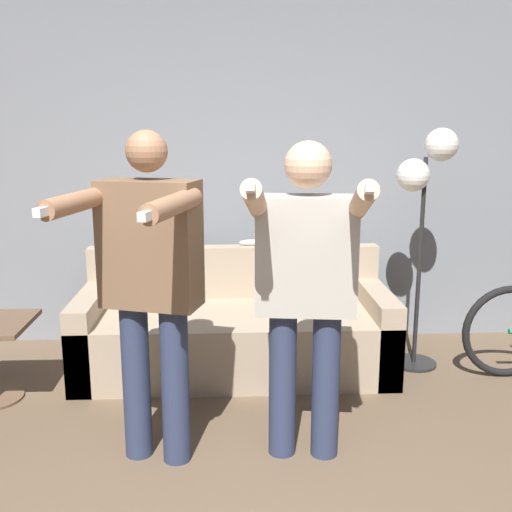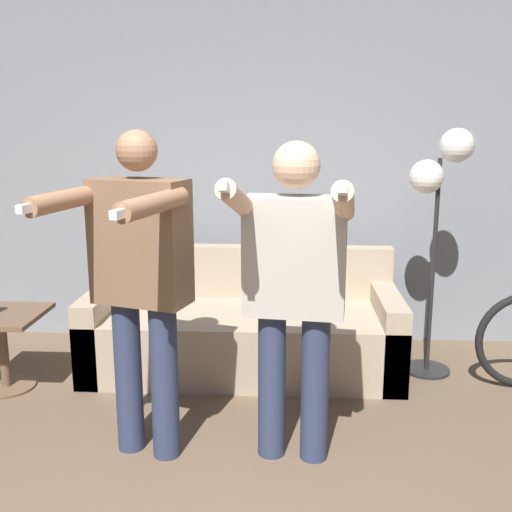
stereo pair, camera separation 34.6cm
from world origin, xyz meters
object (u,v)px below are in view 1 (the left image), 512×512
(couch, at_px, (235,331))
(person_left, at_px, (150,277))
(cat, at_px, (279,235))
(person_right, at_px, (306,279))
(floor_lamp, at_px, (426,183))

(couch, relative_size, person_left, 1.28)
(couch, relative_size, cat, 4.39)
(couch, distance_m, person_left, 1.43)
(couch, bearing_deg, person_right, -73.98)
(person_right, bearing_deg, couch, 112.82)
(person_left, xyz_separation_m, floor_lamp, (1.71, 1.16, 0.33))
(person_left, height_order, floor_lamp, same)
(cat, bearing_deg, floor_lamp, -19.91)
(couch, xyz_separation_m, person_right, (0.34, -1.17, 0.68))
(person_right, bearing_deg, person_left, -173.16)
(couch, xyz_separation_m, cat, (0.33, 0.33, 0.62))
(person_right, height_order, cat, person_right)
(cat, bearing_deg, person_left, -116.60)
(person_right, xyz_separation_m, floor_lamp, (0.95, 1.15, 0.35))
(person_left, xyz_separation_m, cat, (0.75, 1.50, -0.08))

